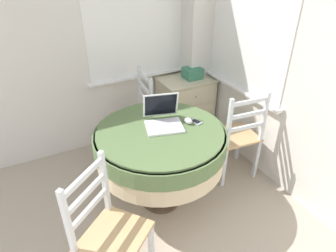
{
  "coord_description": "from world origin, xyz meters",
  "views": [
    {
      "loc": [
        0.28,
        -0.06,
        2.07
      ],
      "look_at": [
        1.32,
        1.95,
        0.69
      ],
      "focal_mm": 32.0,
      "sensor_mm": 36.0,
      "label": 1
    }
  ],
  "objects_px": {
    "computer_mouse": "(188,121)",
    "dining_chair_near_back_window": "(136,116)",
    "cell_phone": "(196,122)",
    "dining_chair_near_right_window": "(237,137)",
    "dining_chair_camera_near": "(108,234)",
    "round_dining_table": "(160,145)",
    "laptop": "(163,119)",
    "corner_cabinet": "(185,106)",
    "storage_box": "(193,73)"
  },
  "relations": [
    {
      "from": "laptop",
      "to": "round_dining_table",
      "type": "bearing_deg",
      "value": -131.01
    },
    {
      "from": "computer_mouse",
      "to": "dining_chair_near_right_window",
      "type": "height_order",
      "value": "dining_chair_near_right_window"
    },
    {
      "from": "dining_chair_near_back_window",
      "to": "dining_chair_near_right_window",
      "type": "bearing_deg",
      "value": -48.72
    },
    {
      "from": "computer_mouse",
      "to": "storage_box",
      "type": "bearing_deg",
      "value": 56.82
    },
    {
      "from": "computer_mouse",
      "to": "cell_phone",
      "type": "bearing_deg",
      "value": -17.05
    },
    {
      "from": "computer_mouse",
      "to": "cell_phone",
      "type": "height_order",
      "value": "computer_mouse"
    },
    {
      "from": "computer_mouse",
      "to": "corner_cabinet",
      "type": "relative_size",
      "value": 0.13
    },
    {
      "from": "dining_chair_near_back_window",
      "to": "dining_chair_camera_near",
      "type": "relative_size",
      "value": 1.0
    },
    {
      "from": "dining_chair_camera_near",
      "to": "storage_box",
      "type": "relative_size",
      "value": 4.82
    },
    {
      "from": "cell_phone",
      "to": "dining_chair_near_back_window",
      "type": "bearing_deg",
      "value": 104.68
    },
    {
      "from": "computer_mouse",
      "to": "storage_box",
      "type": "height_order",
      "value": "storage_box"
    },
    {
      "from": "computer_mouse",
      "to": "cell_phone",
      "type": "relative_size",
      "value": 0.82
    },
    {
      "from": "laptop",
      "to": "cell_phone",
      "type": "xyz_separation_m",
      "value": [
        0.26,
        -0.1,
        -0.05
      ]
    },
    {
      "from": "round_dining_table",
      "to": "dining_chair_near_back_window",
      "type": "height_order",
      "value": "dining_chair_near_back_window"
    },
    {
      "from": "storage_box",
      "to": "corner_cabinet",
      "type": "bearing_deg",
      "value": 167.55
    },
    {
      "from": "round_dining_table",
      "to": "storage_box",
      "type": "height_order",
      "value": "storage_box"
    },
    {
      "from": "cell_phone",
      "to": "dining_chair_near_right_window",
      "type": "bearing_deg",
      "value": 3.2
    },
    {
      "from": "dining_chair_near_right_window",
      "to": "storage_box",
      "type": "relative_size",
      "value": 4.82
    },
    {
      "from": "laptop",
      "to": "cell_phone",
      "type": "bearing_deg",
      "value": -20.67
    },
    {
      "from": "cell_phone",
      "to": "dining_chair_camera_near",
      "type": "bearing_deg",
      "value": -152.32
    },
    {
      "from": "cell_phone",
      "to": "corner_cabinet",
      "type": "xyz_separation_m",
      "value": [
        0.47,
        0.97,
        -0.42
      ]
    },
    {
      "from": "cell_phone",
      "to": "dining_chair_near_back_window",
      "type": "height_order",
      "value": "dining_chair_near_back_window"
    },
    {
      "from": "dining_chair_camera_near",
      "to": "laptop",
      "type": "bearing_deg",
      "value": 40.78
    },
    {
      "from": "computer_mouse",
      "to": "dining_chair_near_back_window",
      "type": "height_order",
      "value": "dining_chair_near_back_window"
    },
    {
      "from": "cell_phone",
      "to": "dining_chair_camera_near",
      "type": "distance_m",
      "value": 1.13
    },
    {
      "from": "laptop",
      "to": "storage_box",
      "type": "bearing_deg",
      "value": 46.57
    },
    {
      "from": "computer_mouse",
      "to": "dining_chair_camera_near",
      "type": "xyz_separation_m",
      "value": [
        -0.9,
        -0.52,
        -0.34
      ]
    },
    {
      "from": "dining_chair_camera_near",
      "to": "computer_mouse",
      "type": "bearing_deg",
      "value": 30.29
    },
    {
      "from": "computer_mouse",
      "to": "dining_chair_camera_near",
      "type": "distance_m",
      "value": 1.09
    },
    {
      "from": "round_dining_table",
      "to": "computer_mouse",
      "type": "height_order",
      "value": "computer_mouse"
    },
    {
      "from": "computer_mouse",
      "to": "dining_chair_near_back_window",
      "type": "xyz_separation_m",
      "value": [
        -0.16,
        0.83,
        -0.34
      ]
    },
    {
      "from": "laptop",
      "to": "computer_mouse",
      "type": "distance_m",
      "value": 0.22
    },
    {
      "from": "dining_chair_near_back_window",
      "to": "round_dining_table",
      "type": "bearing_deg",
      "value": -97.04
    },
    {
      "from": "dining_chair_camera_near",
      "to": "corner_cabinet",
      "type": "xyz_separation_m",
      "value": [
        1.43,
        1.48,
        -0.1
      ]
    },
    {
      "from": "round_dining_table",
      "to": "dining_chair_camera_near",
      "type": "bearing_deg",
      "value": -140.16
    },
    {
      "from": "dining_chair_near_right_window",
      "to": "dining_chair_camera_near",
      "type": "relative_size",
      "value": 1.0
    },
    {
      "from": "laptop",
      "to": "dining_chair_camera_near",
      "type": "height_order",
      "value": "laptop"
    },
    {
      "from": "computer_mouse",
      "to": "corner_cabinet",
      "type": "distance_m",
      "value": 1.17
    },
    {
      "from": "cell_phone",
      "to": "dining_chair_near_right_window",
      "type": "distance_m",
      "value": 0.59
    },
    {
      "from": "round_dining_table",
      "to": "dining_chair_camera_near",
      "type": "relative_size",
      "value": 1.14
    },
    {
      "from": "round_dining_table",
      "to": "corner_cabinet",
      "type": "bearing_deg",
      "value": 49.83
    },
    {
      "from": "dining_chair_camera_near",
      "to": "storage_box",
      "type": "height_order",
      "value": "dining_chair_camera_near"
    },
    {
      "from": "computer_mouse",
      "to": "dining_chair_near_back_window",
      "type": "bearing_deg",
      "value": 100.82
    },
    {
      "from": "laptop",
      "to": "computer_mouse",
      "type": "relative_size",
      "value": 4.01
    },
    {
      "from": "dining_chair_near_right_window",
      "to": "dining_chair_camera_near",
      "type": "height_order",
      "value": "same"
    },
    {
      "from": "laptop",
      "to": "corner_cabinet",
      "type": "relative_size",
      "value": 0.51
    },
    {
      "from": "corner_cabinet",
      "to": "laptop",
      "type": "bearing_deg",
      "value": -130.1
    },
    {
      "from": "dining_chair_camera_near",
      "to": "corner_cabinet",
      "type": "relative_size",
      "value": 1.31
    },
    {
      "from": "dining_chair_near_back_window",
      "to": "storage_box",
      "type": "relative_size",
      "value": 4.82
    },
    {
      "from": "laptop",
      "to": "storage_box",
      "type": "distance_m",
      "value": 1.18
    }
  ]
}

